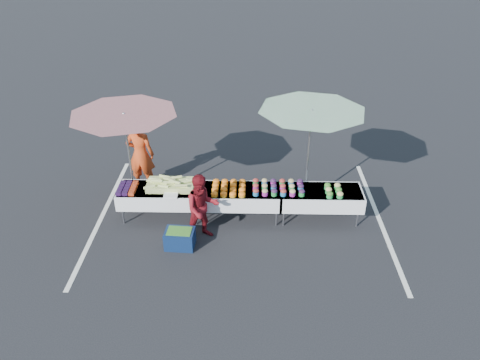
{
  "coord_description": "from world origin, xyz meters",
  "views": [
    {
      "loc": [
        0.2,
        -8.84,
        6.25
      ],
      "look_at": [
        0.0,
        0.0,
        1.0
      ],
      "focal_mm": 35.0,
      "sensor_mm": 36.0,
      "label": 1
    }
  ],
  "objects_px": {
    "table_right": "(320,197)",
    "storage_bin": "(180,238)",
    "table_left": "(160,195)",
    "vendor": "(140,154)",
    "umbrella_right": "(311,119)",
    "table_center": "(240,196)",
    "umbrella_left": "(125,122)",
    "customer": "(202,208)"
  },
  "relations": [
    {
      "from": "umbrella_left",
      "to": "table_left",
      "type": "bearing_deg",
      "value": -29.74
    },
    {
      "from": "umbrella_left",
      "to": "storage_bin",
      "type": "xyz_separation_m",
      "value": [
        1.26,
        -1.48,
        -1.97
      ]
    },
    {
      "from": "customer",
      "to": "umbrella_right",
      "type": "distance_m",
      "value": 3.06
    },
    {
      "from": "umbrella_right",
      "to": "table_right",
      "type": "bearing_deg",
      "value": -67.84
    },
    {
      "from": "vendor",
      "to": "storage_bin",
      "type": "relative_size",
      "value": 2.94
    },
    {
      "from": "table_right",
      "to": "storage_bin",
      "type": "bearing_deg",
      "value": -160.42
    },
    {
      "from": "table_left",
      "to": "table_center",
      "type": "xyz_separation_m",
      "value": [
        1.8,
        0.0,
        0.0
      ]
    },
    {
      "from": "customer",
      "to": "umbrella_left",
      "type": "relative_size",
      "value": 0.58
    },
    {
      "from": "customer",
      "to": "umbrella_left",
      "type": "bearing_deg",
      "value": 126.27
    },
    {
      "from": "umbrella_left",
      "to": "umbrella_right",
      "type": "height_order",
      "value": "umbrella_right"
    },
    {
      "from": "storage_bin",
      "to": "vendor",
      "type": "bearing_deg",
      "value": 121.48
    },
    {
      "from": "customer",
      "to": "table_left",
      "type": "bearing_deg",
      "value": 123.74
    },
    {
      "from": "customer",
      "to": "umbrella_left",
      "type": "height_order",
      "value": "umbrella_left"
    },
    {
      "from": "table_right",
      "to": "storage_bin",
      "type": "distance_m",
      "value": 3.25
    },
    {
      "from": "table_left",
      "to": "umbrella_left",
      "type": "height_order",
      "value": "umbrella_left"
    },
    {
      "from": "table_left",
      "to": "storage_bin",
      "type": "relative_size",
      "value": 2.93
    },
    {
      "from": "table_left",
      "to": "vendor",
      "type": "relative_size",
      "value": 1.0
    },
    {
      "from": "table_center",
      "to": "table_right",
      "type": "distance_m",
      "value": 1.8
    },
    {
      "from": "vendor",
      "to": "umbrella_right",
      "type": "bearing_deg",
      "value": 175.9
    },
    {
      "from": "storage_bin",
      "to": "customer",
      "type": "bearing_deg",
      "value": 39.54
    },
    {
      "from": "table_right",
      "to": "umbrella_right",
      "type": "distance_m",
      "value": 1.76
    },
    {
      "from": "umbrella_right",
      "to": "table_left",
      "type": "bearing_deg",
      "value": -169.32
    },
    {
      "from": "table_center",
      "to": "umbrella_left",
      "type": "relative_size",
      "value": 0.71
    },
    {
      "from": "table_center",
      "to": "umbrella_left",
      "type": "bearing_deg",
      "value": 170.91
    },
    {
      "from": "vendor",
      "to": "umbrella_left",
      "type": "xyz_separation_m",
      "value": [
        -0.02,
        -0.89,
        1.24
      ]
    },
    {
      "from": "table_left",
      "to": "umbrella_left",
      "type": "bearing_deg",
      "value": 150.26
    },
    {
      "from": "customer",
      "to": "storage_bin",
      "type": "distance_m",
      "value": 0.79
    },
    {
      "from": "umbrella_left",
      "to": "storage_bin",
      "type": "bearing_deg",
      "value": -49.55
    },
    {
      "from": "table_right",
      "to": "vendor",
      "type": "relative_size",
      "value": 1.0
    },
    {
      "from": "vendor",
      "to": "umbrella_right",
      "type": "xyz_separation_m",
      "value": [
        4.02,
        -0.66,
        1.27
      ]
    },
    {
      "from": "umbrella_right",
      "to": "storage_bin",
      "type": "height_order",
      "value": "umbrella_right"
    },
    {
      "from": "vendor",
      "to": "table_right",
      "type": "bearing_deg",
      "value": 168.42
    },
    {
      "from": "table_right",
      "to": "customer",
      "type": "relative_size",
      "value": 1.22
    },
    {
      "from": "table_center",
      "to": "table_right",
      "type": "bearing_deg",
      "value": 0.0
    },
    {
      "from": "table_right",
      "to": "umbrella_right",
      "type": "height_order",
      "value": "umbrella_right"
    },
    {
      "from": "umbrella_left",
      "to": "storage_bin",
      "type": "relative_size",
      "value": 4.13
    },
    {
      "from": "table_right",
      "to": "storage_bin",
      "type": "xyz_separation_m",
      "value": [
        -3.04,
        -1.08,
        -0.38
      ]
    },
    {
      "from": "table_right",
      "to": "umbrella_left",
      "type": "xyz_separation_m",
      "value": [
        -4.3,
        0.4,
        1.6
      ]
    },
    {
      "from": "vendor",
      "to": "umbrella_left",
      "type": "distance_m",
      "value": 1.53
    },
    {
      "from": "table_left",
      "to": "table_right",
      "type": "bearing_deg",
      "value": 0.0
    },
    {
      "from": "table_left",
      "to": "customer",
      "type": "xyz_separation_m",
      "value": [
        1.02,
        -0.75,
        0.18
      ]
    },
    {
      "from": "vendor",
      "to": "umbrella_left",
      "type": "relative_size",
      "value": 0.71
    }
  ]
}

